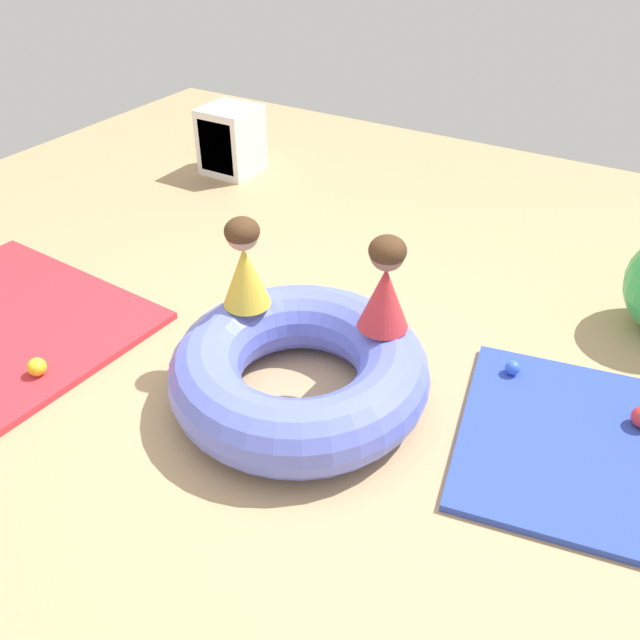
# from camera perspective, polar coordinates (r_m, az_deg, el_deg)

# --- Properties ---
(ground_plane) EXTENTS (8.00, 8.00, 0.00)m
(ground_plane) POSITION_cam_1_polar(r_m,az_deg,el_deg) (3.37, -3.22, -6.34)
(ground_plane) COLOR tan
(gym_mat_center_rear) EXTENTS (1.68, 1.33, 0.04)m
(gym_mat_center_rear) POSITION_cam_1_polar(r_m,az_deg,el_deg) (4.26, -26.07, -0.10)
(gym_mat_center_rear) COLOR red
(gym_mat_center_rear) RESTS_ON ground
(gym_mat_front) EXTENTS (1.53, 1.39, 0.04)m
(gym_mat_front) POSITION_cam_1_polar(r_m,az_deg,el_deg) (3.32, 23.99, -10.55)
(gym_mat_front) COLOR #2D47B7
(gym_mat_front) RESTS_ON ground
(inflatable_cushion) EXTENTS (1.29, 1.29, 0.36)m
(inflatable_cushion) POSITION_cam_1_polar(r_m,az_deg,el_deg) (3.22, -1.83, -4.47)
(inflatable_cushion) COLOR #6070E5
(inflatable_cushion) RESTS_ON ground
(child_in_red) EXTENTS (0.32, 0.32, 0.50)m
(child_in_red) POSITION_cam_1_polar(r_m,az_deg,el_deg) (3.09, 5.77, 3.13)
(child_in_red) COLOR red
(child_in_red) RESTS_ON inflatable_cushion
(child_in_yellow) EXTENTS (0.29, 0.29, 0.49)m
(child_in_yellow) POSITION_cam_1_polar(r_m,az_deg,el_deg) (3.27, -6.67, 4.96)
(child_in_yellow) COLOR yellow
(child_in_yellow) RESTS_ON inflatable_cushion
(play_ball_blue) EXTENTS (0.08, 0.08, 0.08)m
(play_ball_blue) POSITION_cam_1_polar(r_m,az_deg,el_deg) (3.54, 16.60, -4.05)
(play_ball_blue) COLOR blue
(play_ball_blue) RESTS_ON gym_mat_front
(play_ball_yellow) EXTENTS (0.10, 0.10, 0.10)m
(play_ball_yellow) POSITION_cam_1_polar(r_m,az_deg,el_deg) (3.69, -23.68, -3.80)
(play_ball_yellow) COLOR yellow
(play_ball_yellow) RESTS_ON gym_mat_center_rear
(storage_cube) EXTENTS (0.44, 0.44, 0.56)m
(storage_cube) POSITION_cam_1_polar(r_m,az_deg,el_deg) (5.81, -7.98, 15.36)
(storage_cube) COLOR white
(storage_cube) RESTS_ON ground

